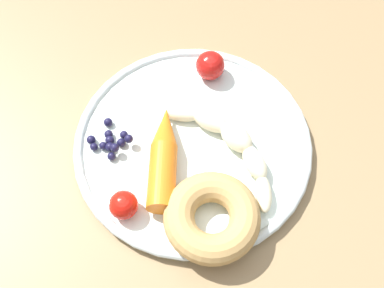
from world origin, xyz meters
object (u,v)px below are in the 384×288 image
(banana, at_px, (230,143))
(tomato_mid, at_px, (124,205))
(blueberry_pile, at_px, (111,141))
(dining_table, at_px, (167,157))
(plate, at_px, (192,145))
(carrot_orange, at_px, (164,157))
(donut, at_px, (212,218))
(tomato_near, at_px, (212,67))

(banana, bearing_deg, tomato_mid, -108.81)
(blueberry_pile, distance_m, tomato_mid, 0.09)
(dining_table, xyz_separation_m, plate, (0.05, -0.00, 0.09))
(plate, xyz_separation_m, tomato_mid, (-0.01, -0.12, 0.02))
(dining_table, height_order, banana, banana)
(carrot_orange, bearing_deg, blueberry_pile, -164.14)
(carrot_orange, height_order, blueberry_pile, carrot_orange)
(carrot_orange, distance_m, donut, 0.10)
(tomato_near, bearing_deg, dining_table, -91.93)
(banana, relative_size, blueberry_pile, 3.71)
(dining_table, relative_size, carrot_orange, 8.55)
(banana, height_order, donut, donut)
(banana, height_order, carrot_orange, carrot_orange)
(carrot_orange, xyz_separation_m, tomato_mid, (0.00, -0.08, 0.00))
(plate, height_order, carrot_orange, carrot_orange)
(donut, bearing_deg, blueberry_pile, 177.49)
(donut, distance_m, blueberry_pile, 0.17)
(plate, height_order, banana, banana)
(blueberry_pile, bearing_deg, plate, 37.22)
(banana, relative_size, donut, 1.75)
(donut, bearing_deg, dining_table, 151.26)
(tomato_near, bearing_deg, blueberry_pile, -102.94)
(banana, xyz_separation_m, carrot_orange, (-0.05, -0.07, 0.00))
(blueberry_pile, height_order, tomato_mid, tomato_mid)
(banana, bearing_deg, donut, -66.59)
(blueberry_pile, bearing_deg, tomato_mid, -37.63)
(dining_table, bearing_deg, tomato_mid, -71.87)
(tomato_near, relative_size, tomato_mid, 1.15)
(donut, height_order, tomato_mid, donut)
(plate, distance_m, blueberry_pile, 0.10)
(dining_table, height_order, donut, donut)
(donut, height_order, tomato_near, tomato_near)
(tomato_mid, bearing_deg, dining_table, 108.13)
(carrot_orange, xyz_separation_m, blueberry_pile, (-0.07, -0.02, -0.01))
(dining_table, xyz_separation_m, tomato_near, (0.00, 0.10, 0.11))
(plate, bearing_deg, carrot_orange, -105.02)
(banana, bearing_deg, blueberry_pile, -144.67)
(dining_table, relative_size, blueberry_pile, 21.23)
(dining_table, height_order, carrot_orange, carrot_orange)
(plate, relative_size, tomato_near, 7.72)
(dining_table, distance_m, banana, 0.14)
(banana, xyz_separation_m, tomato_mid, (-0.05, -0.14, 0.00))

